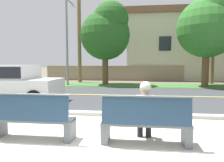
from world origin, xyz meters
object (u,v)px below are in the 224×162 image
car_white_near (7,82)px  bench_left (32,119)px  seated_person_white (145,109)px  shade_tree_left (209,23)px  bench_right (145,123)px  shade_tree_far_left (107,32)px  streetlamp (68,35)px

car_white_near → bench_left: bearing=-51.3°
seated_person_white → shade_tree_left: shade_tree_left is taller
bench_right → shade_tree_left: size_ratio=0.26×
bench_right → shade_tree_far_left: 12.46m
bench_right → shade_tree_left: shade_tree_left is taller
car_white_near → streetlamp: 7.74m
car_white_near → shade_tree_left: 12.77m
shade_tree_left → car_white_near: bearing=-145.5°
bench_left → bench_right: (2.33, 0.00, 0.00)m
car_white_near → streetlamp: size_ratio=0.66×
shade_tree_far_left → seated_person_white: bearing=-77.8°
bench_right → shade_tree_far_left: shade_tree_far_left is taller
bench_left → streetlamp: streetlamp is taller
seated_person_white → streetlamp: 12.57m
bench_right → seated_person_white: bearing=91.9°
bench_left → shade_tree_far_left: size_ratio=0.28×
bench_left → car_white_near: (-3.17, 3.96, 0.40)m
seated_person_white → car_white_near: 6.68m
bench_left → shade_tree_far_left: shade_tree_far_left is taller
seated_person_white → shade_tree_left: (4.64, 10.76, 3.63)m
car_white_near → shade_tree_left: (10.13, 6.97, 3.45)m
seated_person_white → shade_tree_far_left: 12.24m
bench_left → car_white_near: bearing=128.7°
car_white_near → shade_tree_far_left: 8.87m
bench_left → seated_person_white: bearing=4.2°
streetlamp → bench_right: bearing=-64.4°
seated_person_white → shade_tree_far_left: bearing=102.2°
car_white_near → streetlamp: (0.17, 7.18, 2.89)m
bench_left → shade_tree_far_left: bearing=90.8°
bench_right → car_white_near: size_ratio=0.40×
bench_left → car_white_near: car_white_near is taller
seated_person_white → car_white_near: (-5.50, 3.79, 0.18)m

